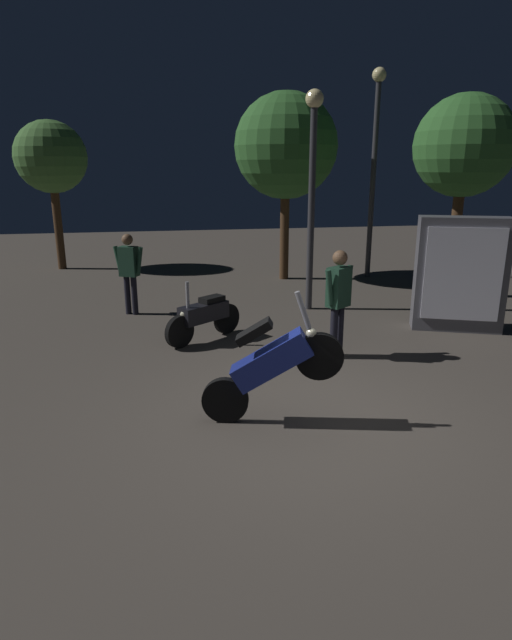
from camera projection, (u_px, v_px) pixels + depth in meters
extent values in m
plane|color=#4C443D|center=(311.00, 419.00, 6.37)|extent=(40.00, 40.00, 0.00)
cylinder|color=black|center=(225.00, 400.00, 6.24)|extent=(0.57, 0.23, 0.56)
cylinder|color=black|center=(319.00, 356.00, 6.01)|extent=(0.57, 0.23, 0.56)
cube|color=navy|center=(272.00, 360.00, 6.06)|extent=(1.01, 0.52, 0.76)
cube|color=black|center=(254.00, 332.00, 5.97)|extent=(0.47, 0.33, 0.32)
cylinder|color=gray|center=(303.00, 310.00, 5.87)|extent=(0.21, 0.11, 0.44)
sphere|color=#F2EABF|center=(311.00, 333.00, 5.94)|extent=(0.12, 0.12, 0.12)
cylinder|color=black|center=(227.00, 318.00, 9.59)|extent=(0.51, 0.41, 0.56)
cylinder|color=black|center=(180.00, 332.00, 8.82)|extent=(0.51, 0.41, 0.56)
cube|color=black|center=(204.00, 312.00, 9.14)|extent=(0.94, 0.81, 0.30)
cube|color=black|center=(212.00, 299.00, 9.22)|extent=(0.50, 0.45, 0.10)
cylinder|color=gray|center=(187.00, 295.00, 8.79)|extent=(0.08, 0.08, 0.45)
sphere|color=#F2EABF|center=(184.00, 315.00, 8.81)|extent=(0.12, 0.12, 0.12)
cylinder|color=black|center=(128.00, 295.00, 10.82)|extent=(0.12, 0.12, 0.81)
cylinder|color=black|center=(135.00, 295.00, 10.78)|extent=(0.12, 0.12, 0.81)
cube|color=#1E3F2D|center=(129.00, 261.00, 10.60)|extent=(0.43, 0.37, 0.60)
sphere|color=brown|center=(127.00, 239.00, 10.48)|extent=(0.22, 0.22, 0.22)
cylinder|color=#1E3F2D|center=(118.00, 259.00, 10.66)|extent=(0.20, 0.16, 0.55)
cylinder|color=#1E3F2D|center=(139.00, 260.00, 10.53)|extent=(0.20, 0.16, 0.55)
cylinder|color=black|center=(340.00, 331.00, 8.41)|extent=(0.12, 0.12, 0.84)
cylinder|color=black|center=(334.00, 333.00, 8.30)|extent=(0.12, 0.12, 0.84)
cube|color=#1E3F2D|center=(339.00, 287.00, 8.14)|extent=(0.43, 0.40, 0.63)
sphere|color=brown|center=(340.00, 258.00, 8.01)|extent=(0.23, 0.23, 0.23)
cylinder|color=#1E3F2D|center=(348.00, 283.00, 8.30)|extent=(0.20, 0.18, 0.57)
cylinder|color=#1E3F2D|center=(329.00, 287.00, 7.97)|extent=(0.20, 0.18, 0.57)
cylinder|color=#38383D|center=(311.00, 213.00, 10.75)|extent=(0.14, 0.14, 4.09)
sphere|color=#F9E59E|center=(315.00, 99.00, 10.13)|extent=(0.36, 0.36, 0.36)
cylinder|color=#38383D|center=(373.00, 184.00, 13.94)|extent=(0.14, 0.14, 5.05)
sphere|color=#F9E59E|center=(379.00, 75.00, 13.19)|extent=(0.36, 0.36, 0.36)
cylinder|color=#4C331E|center=(284.00, 232.00, 14.02)|extent=(0.24, 0.24, 2.53)
sphere|color=#336B2D|center=(286.00, 146.00, 13.40)|extent=(2.67, 2.67, 2.67)
cylinder|color=#4C331E|center=(58.00, 227.00, 15.41)|extent=(0.24, 0.24, 2.52)
sphere|color=#477A38|center=(51.00, 157.00, 14.85)|extent=(2.02, 2.02, 2.02)
cylinder|color=#4C331E|center=(454.00, 241.00, 12.06)|extent=(0.24, 0.24, 2.62)
sphere|color=#336B2D|center=(464.00, 146.00, 11.47)|extent=(2.21, 2.21, 2.21)
cube|color=#595960|center=(460.00, 274.00, 9.62)|extent=(1.67, 1.04, 2.10)
cube|color=white|center=(463.00, 275.00, 9.36)|extent=(1.27, 0.52, 1.68)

